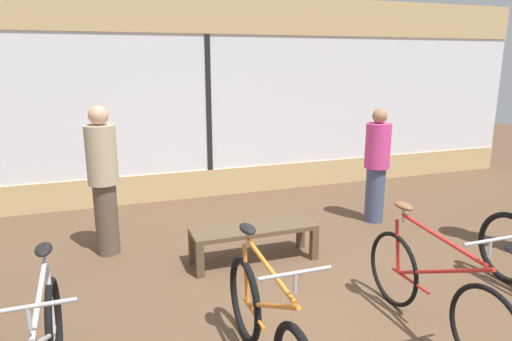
% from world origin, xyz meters
% --- Properties ---
extents(ground_plane, '(24.00, 24.00, 0.00)m').
position_xyz_m(ground_plane, '(0.00, 0.00, 0.00)').
color(ground_plane, brown).
extents(shop_back_wall, '(12.00, 0.08, 3.20)m').
position_xyz_m(shop_back_wall, '(0.00, 3.92, 1.64)').
color(shop_back_wall, tan).
rests_on(shop_back_wall, ground_plane).
extents(bicycle_left, '(0.46, 1.69, 1.03)m').
position_xyz_m(bicycle_left, '(-0.72, -0.56, 0.38)').
color(bicycle_left, black).
rests_on(bicycle_left, ground_plane).
extents(bicycle_right, '(0.46, 1.76, 1.03)m').
position_xyz_m(bicycle_right, '(0.74, -0.53, 0.39)').
color(bicycle_right, black).
rests_on(bicycle_right, ground_plane).
extents(display_bench, '(1.40, 0.44, 0.41)m').
position_xyz_m(display_bench, '(-0.16, 1.28, 0.34)').
color(display_bench, brown).
rests_on(display_bench, ground_plane).
extents(customer_near_rack, '(0.44, 0.44, 1.73)m').
position_xyz_m(customer_near_rack, '(-1.69, 2.06, 0.91)').
color(customer_near_rack, brown).
rests_on(customer_near_rack, ground_plane).
extents(customer_by_window, '(0.48, 0.48, 1.58)m').
position_xyz_m(customer_by_window, '(1.86, 1.96, 0.82)').
color(customer_by_window, '#424C6B').
rests_on(customer_by_window, ground_plane).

